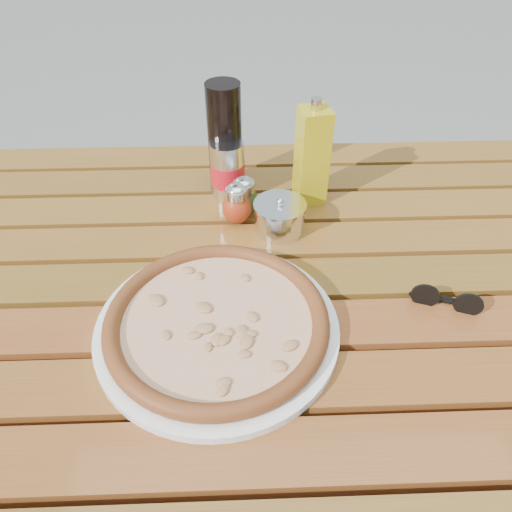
{
  "coord_description": "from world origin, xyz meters",
  "views": [
    {
      "loc": [
        -0.02,
        -0.6,
        1.32
      ],
      "look_at": [
        0.0,
        0.02,
        0.78
      ],
      "focal_mm": 35.0,
      "sensor_mm": 36.0,
      "label": 1
    }
  ],
  "objects_px": {
    "table": "(256,308)",
    "plate": "(217,328)",
    "soda_can": "(228,171)",
    "pepper_shaker": "(237,204)",
    "olive_oil_cruet": "(312,156)",
    "sunglasses": "(446,300)",
    "pizza": "(217,321)",
    "dark_bottle": "(225,139)",
    "parmesan_tin": "(280,217)",
    "oregano_shaker": "(244,197)"
  },
  "relations": [
    {
      "from": "plate",
      "to": "dark_bottle",
      "type": "bearing_deg",
      "value": 88.36
    },
    {
      "from": "pizza",
      "to": "soda_can",
      "type": "xyz_separation_m",
      "value": [
        0.01,
        0.35,
        0.04
      ]
    },
    {
      "from": "olive_oil_cruet",
      "to": "soda_can",
      "type": "bearing_deg",
      "value": 175.04
    },
    {
      "from": "oregano_shaker",
      "to": "pepper_shaker",
      "type": "bearing_deg",
      "value": -123.35
    },
    {
      "from": "plate",
      "to": "sunglasses",
      "type": "height_order",
      "value": "sunglasses"
    },
    {
      "from": "plate",
      "to": "olive_oil_cruet",
      "type": "distance_m",
      "value": 0.39
    },
    {
      "from": "dark_bottle",
      "to": "olive_oil_cruet",
      "type": "relative_size",
      "value": 1.05
    },
    {
      "from": "pizza",
      "to": "dark_bottle",
      "type": "relative_size",
      "value": 1.63
    },
    {
      "from": "dark_bottle",
      "to": "olive_oil_cruet",
      "type": "xyz_separation_m",
      "value": [
        0.16,
        -0.05,
        -0.01
      ]
    },
    {
      "from": "pizza",
      "to": "dark_bottle",
      "type": "xyz_separation_m",
      "value": [
        0.01,
        0.39,
        0.09
      ]
    },
    {
      "from": "pizza",
      "to": "sunglasses",
      "type": "xyz_separation_m",
      "value": [
        0.35,
        0.04,
        -0.01
      ]
    },
    {
      "from": "pepper_shaker",
      "to": "soda_can",
      "type": "relative_size",
      "value": 0.68
    },
    {
      "from": "table",
      "to": "olive_oil_cruet",
      "type": "distance_m",
      "value": 0.31
    },
    {
      "from": "table",
      "to": "plate",
      "type": "height_order",
      "value": "plate"
    },
    {
      "from": "pepper_shaker",
      "to": "olive_oil_cruet",
      "type": "xyz_separation_m",
      "value": [
        0.14,
        0.07,
        0.06
      ]
    },
    {
      "from": "pizza",
      "to": "sunglasses",
      "type": "bearing_deg",
      "value": 5.91
    },
    {
      "from": "dark_bottle",
      "to": "pepper_shaker",
      "type": "bearing_deg",
      "value": -80.19
    },
    {
      "from": "pepper_shaker",
      "to": "olive_oil_cruet",
      "type": "bearing_deg",
      "value": 25.9
    },
    {
      "from": "oregano_shaker",
      "to": "sunglasses",
      "type": "distance_m",
      "value": 0.4
    },
    {
      "from": "oregano_shaker",
      "to": "olive_oil_cruet",
      "type": "bearing_deg",
      "value": 20.38
    },
    {
      "from": "table",
      "to": "oregano_shaker",
      "type": "distance_m",
      "value": 0.21
    },
    {
      "from": "sunglasses",
      "to": "soda_can",
      "type": "bearing_deg",
      "value": 156.76
    },
    {
      "from": "oregano_shaker",
      "to": "olive_oil_cruet",
      "type": "xyz_separation_m",
      "value": [
        0.13,
        0.05,
        0.06
      ]
    },
    {
      "from": "oregano_shaker",
      "to": "sunglasses",
      "type": "xyz_separation_m",
      "value": [
        0.31,
        -0.26,
        -0.02
      ]
    },
    {
      "from": "plate",
      "to": "pizza",
      "type": "height_order",
      "value": "pizza"
    },
    {
      "from": "table",
      "to": "dark_bottle",
      "type": "height_order",
      "value": "dark_bottle"
    },
    {
      "from": "olive_oil_cruet",
      "to": "pepper_shaker",
      "type": "bearing_deg",
      "value": -154.1
    },
    {
      "from": "soda_can",
      "to": "pepper_shaker",
      "type": "bearing_deg",
      "value": -78.96
    },
    {
      "from": "table",
      "to": "plate",
      "type": "xyz_separation_m",
      "value": [
        -0.06,
        -0.11,
        0.08
      ]
    },
    {
      "from": "olive_oil_cruet",
      "to": "parmesan_tin",
      "type": "height_order",
      "value": "olive_oil_cruet"
    },
    {
      "from": "parmesan_tin",
      "to": "sunglasses",
      "type": "bearing_deg",
      "value": -39.72
    },
    {
      "from": "parmesan_tin",
      "to": "sunglasses",
      "type": "distance_m",
      "value": 0.32
    },
    {
      "from": "table",
      "to": "sunglasses",
      "type": "xyz_separation_m",
      "value": [
        0.29,
        -0.08,
        0.09
      ]
    },
    {
      "from": "dark_bottle",
      "to": "sunglasses",
      "type": "distance_m",
      "value": 0.5
    },
    {
      "from": "dark_bottle",
      "to": "parmesan_tin",
      "type": "distance_m",
      "value": 0.19
    },
    {
      "from": "table",
      "to": "pepper_shaker",
      "type": "distance_m",
      "value": 0.2
    },
    {
      "from": "soda_can",
      "to": "table",
      "type": "bearing_deg",
      "value": -78.91
    },
    {
      "from": "table",
      "to": "parmesan_tin",
      "type": "height_order",
      "value": "parmesan_tin"
    },
    {
      "from": "soda_can",
      "to": "parmesan_tin",
      "type": "relative_size",
      "value": 1.24
    },
    {
      "from": "soda_can",
      "to": "parmesan_tin",
      "type": "distance_m",
      "value": 0.15
    },
    {
      "from": "parmesan_tin",
      "to": "plate",
      "type": "bearing_deg",
      "value": -114.46
    },
    {
      "from": "dark_bottle",
      "to": "sunglasses",
      "type": "xyz_separation_m",
      "value": [
        0.34,
        -0.35,
        -0.09
      ]
    },
    {
      "from": "plate",
      "to": "sunglasses",
      "type": "bearing_deg",
      "value": 5.91
    },
    {
      "from": "table",
      "to": "pepper_shaker",
      "type": "relative_size",
      "value": 17.07
    },
    {
      "from": "pepper_shaker",
      "to": "soda_can",
      "type": "xyz_separation_m",
      "value": [
        -0.02,
        0.08,
        0.02
      ]
    },
    {
      "from": "table",
      "to": "pepper_shaker",
      "type": "xyz_separation_m",
      "value": [
        -0.03,
        0.16,
        0.11
      ]
    },
    {
      "from": "table",
      "to": "soda_can",
      "type": "height_order",
      "value": "soda_can"
    },
    {
      "from": "sunglasses",
      "to": "dark_bottle",
      "type": "bearing_deg",
      "value": 154.26
    },
    {
      "from": "dark_bottle",
      "to": "soda_can",
      "type": "xyz_separation_m",
      "value": [
        0.0,
        -0.03,
        -0.05
      ]
    },
    {
      "from": "table",
      "to": "plate",
      "type": "relative_size",
      "value": 3.89
    }
  ]
}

